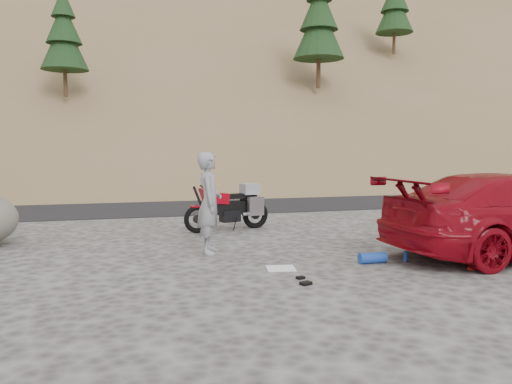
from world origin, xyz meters
TOP-DOWN VIEW (x-y plane):
  - ground at (0.00, 0.00)m, footprint 140.00×140.00m
  - road at (0.00, 9.00)m, footprint 120.00×7.00m
  - hillside at (-0.05, 40.88)m, footprint 120.00×73.00m
  - motorcycle at (0.80, 2.78)m, footprint 2.21×0.97m
  - man at (-0.17, 0.28)m, footprint 0.62×0.79m
  - gear_white_cloth at (0.76, -1.26)m, footprint 0.53×0.48m
  - gear_blue_mat at (2.42, -1.31)m, footprint 0.48×0.20m
  - gear_bottle at (3.04, -1.35)m, footprint 0.09×0.09m
  - gear_funnel at (3.80, -2.13)m, footprint 0.19×0.19m
  - gear_glove_a at (0.81, -2.29)m, footprint 0.19×0.16m
  - gear_glove_b at (0.85, -1.96)m, footprint 0.14×0.12m

SIDE VIEW (x-z plane):
  - ground at x=0.00m, z-range 0.00..0.00m
  - road at x=0.00m, z-range -0.03..0.03m
  - man at x=-0.17m, z-range -0.96..0.96m
  - gear_white_cloth at x=0.76m, z-range 0.00..0.02m
  - gear_glove_b at x=0.85m, z-range 0.00..0.04m
  - gear_glove_a at x=0.81m, z-range 0.00..0.05m
  - gear_blue_mat at x=2.42m, z-range 0.00..0.19m
  - gear_bottle at x=3.04m, z-range 0.00..0.19m
  - gear_funnel at x=3.80m, z-range 0.00..0.20m
  - motorcycle at x=0.80m, z-range -0.10..1.24m
  - hillside at x=-0.05m, z-range -12.28..34.44m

